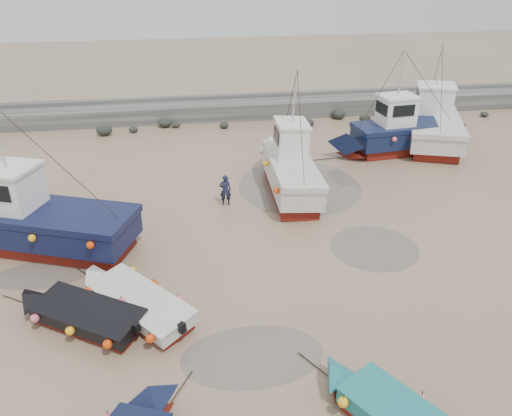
% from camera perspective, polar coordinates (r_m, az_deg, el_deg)
% --- Properties ---
extents(ground, '(120.00, 120.00, 0.00)m').
position_cam_1_polar(ground, '(18.87, 5.15, -9.81)').
color(ground, '#977C5F').
rests_on(ground, ground).
extents(seawall, '(60.00, 4.92, 1.50)m').
position_cam_1_polar(seawall, '(38.25, -2.56, 11.18)').
color(seawall, slate).
rests_on(seawall, ground).
extents(puddle_a, '(4.58, 4.58, 0.01)m').
position_cam_1_polar(puddle_a, '(16.41, -0.41, -16.51)').
color(puddle_a, '#63584E').
rests_on(puddle_a, ground).
extents(puddle_b, '(3.78, 3.78, 0.01)m').
position_cam_1_polar(puddle_b, '(22.07, 13.36, -4.41)').
color(puddle_b, '#63584E').
rests_on(puddle_b, ground).
extents(puddle_c, '(3.60, 3.60, 0.01)m').
position_cam_1_polar(puddle_c, '(21.53, -23.38, -7.02)').
color(puddle_c, '#63584E').
rests_on(puddle_c, ground).
extents(puddle_d, '(6.61, 6.61, 0.01)m').
position_cam_1_polar(puddle_d, '(27.05, 4.95, 2.52)').
color(puddle_d, '#63584E').
rests_on(puddle_d, ground).
extents(dinghy_0, '(4.80, 5.53, 1.43)m').
position_cam_1_polar(dinghy_0, '(18.22, -13.60, -10.02)').
color(dinghy_0, maroon).
rests_on(dinghy_0, ground).
extents(dinghy_2, '(3.50, 5.07, 1.43)m').
position_cam_1_polar(dinghy_2, '(14.70, 15.05, -21.37)').
color(dinghy_2, maroon).
rests_on(dinghy_2, ground).
extents(dinghy_4, '(5.52, 3.95, 1.43)m').
position_cam_1_polar(dinghy_4, '(18.16, -19.40, -11.09)').
color(dinghy_4, maroon).
rests_on(dinghy_4, ground).
extents(cabin_boat_0, '(10.87, 5.87, 6.22)m').
position_cam_1_polar(cabin_boat_0, '(23.02, -24.69, -1.21)').
color(cabin_boat_0, maroon).
rests_on(cabin_boat_0, ground).
extents(cabin_boat_1, '(2.83, 9.47, 6.22)m').
position_cam_1_polar(cabin_boat_1, '(26.05, 3.68, 4.82)').
color(cabin_boat_1, maroon).
rests_on(cabin_boat_1, ground).
extents(cabin_boat_2, '(9.77, 3.27, 6.22)m').
position_cam_1_polar(cabin_boat_2, '(32.29, 15.86, 8.38)').
color(cabin_boat_2, maroon).
rests_on(cabin_boat_2, ground).
extents(cabin_boat_3, '(6.03, 10.54, 6.22)m').
position_cam_1_polar(cabin_boat_3, '(35.14, 19.52, 9.32)').
color(cabin_boat_3, maroon).
rests_on(cabin_boat_3, ground).
extents(person, '(0.60, 0.40, 1.61)m').
position_cam_1_polar(person, '(25.03, -3.47, 0.38)').
color(person, '#181B35').
rests_on(person, ground).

